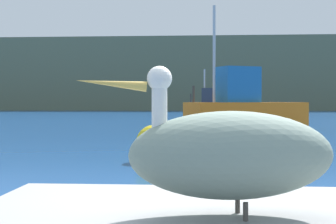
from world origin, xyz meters
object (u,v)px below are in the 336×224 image
at_px(mooring_buoy, 154,143).
at_px(fishing_boat_orange, 245,109).
at_px(pelican, 230,154).
at_px(fishing_boat_blue, 225,108).

bearing_deg(mooring_buoy, fishing_boat_orange, 77.86).
xyz_separation_m(pelican, mooring_buoy, (-1.28, 8.10, -0.59)).
bearing_deg(fishing_boat_blue, pelican, 92.34).
relative_size(pelican, fishing_boat_orange, 0.27).
bearing_deg(fishing_boat_orange, fishing_boat_blue, -116.50).
relative_size(pelican, fishing_boat_blue, 0.26).
relative_size(pelican, mooring_buoy, 1.97).
relative_size(fishing_boat_orange, mooring_buoy, 7.17).
xyz_separation_m(pelican, fishing_boat_blue, (1.07, 37.60, -0.22)).
bearing_deg(fishing_boat_orange, pelican, 58.32).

